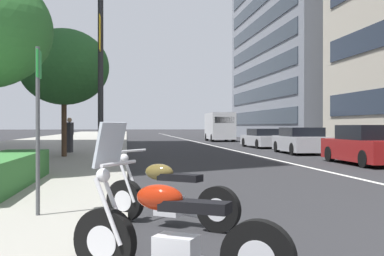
{
  "coord_description": "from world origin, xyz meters",
  "views": [
    {
      "loc": [
        -4.28,
        6.3,
        1.44
      ],
      "look_at": [
        12.34,
        4.0,
        1.38
      ],
      "focal_mm": 44.38,
      "sensor_mm": 36.0,
      "label": 1
    }
  ],
  "objects_px": {
    "parking_sign_by_curb": "(38,114)",
    "street_lamp_with_banners": "(113,19)",
    "motorcycle_second_in_row": "(168,197)",
    "car_approaching_light": "(301,141)",
    "pedestrian_on_plaza": "(70,135)",
    "car_following_behind": "(263,139)",
    "delivery_van_ahead": "(220,126)",
    "motorcycle_by_sign_pole": "(172,236)",
    "street_tree_far_plaza": "(64,67)",
    "car_far_down_avenue": "(367,146)"
  },
  "relations": [
    {
      "from": "street_tree_far_plaza",
      "to": "car_following_behind",
      "type": "bearing_deg",
      "value": -49.52
    },
    {
      "from": "car_approaching_light",
      "to": "delivery_van_ahead",
      "type": "distance_m",
      "value": 20.39
    },
    {
      "from": "car_far_down_avenue",
      "to": "delivery_van_ahead",
      "type": "relative_size",
      "value": 0.86
    },
    {
      "from": "car_approaching_light",
      "to": "parking_sign_by_curb",
      "type": "bearing_deg",
      "value": 150.58
    },
    {
      "from": "delivery_van_ahead",
      "to": "parking_sign_by_curb",
      "type": "relative_size",
      "value": 2.12
    },
    {
      "from": "car_far_down_avenue",
      "to": "motorcycle_second_in_row",
      "type": "bearing_deg",
      "value": 140.92
    },
    {
      "from": "car_far_down_avenue",
      "to": "parking_sign_by_curb",
      "type": "distance_m",
      "value": 14.09
    },
    {
      "from": "car_following_behind",
      "to": "car_approaching_light",
      "type": "bearing_deg",
      "value": 177.69
    },
    {
      "from": "motorcycle_by_sign_pole",
      "to": "street_tree_far_plaza",
      "type": "xyz_separation_m",
      "value": [
        16.44,
        3.05,
        3.52
      ]
    },
    {
      "from": "car_far_down_avenue",
      "to": "car_approaching_light",
      "type": "bearing_deg",
      "value": 0.61
    },
    {
      "from": "motorcycle_by_sign_pole",
      "to": "motorcycle_second_in_row",
      "type": "height_order",
      "value": "motorcycle_by_sign_pole"
    },
    {
      "from": "street_lamp_with_banners",
      "to": "car_following_behind",
      "type": "bearing_deg",
      "value": -32.2
    },
    {
      "from": "motorcycle_second_in_row",
      "to": "street_lamp_with_banners",
      "type": "xyz_separation_m",
      "value": [
        8.86,
        1.02,
        4.53
      ]
    },
    {
      "from": "street_lamp_with_banners",
      "to": "car_approaching_light",
      "type": "bearing_deg",
      "value": -49.45
    },
    {
      "from": "motorcycle_second_in_row",
      "to": "car_approaching_light",
      "type": "bearing_deg",
      "value": -79.53
    },
    {
      "from": "street_lamp_with_banners",
      "to": "pedestrian_on_plaza",
      "type": "relative_size",
      "value": 4.65
    },
    {
      "from": "parking_sign_by_curb",
      "to": "street_tree_far_plaza",
      "type": "xyz_separation_m",
      "value": [
        13.64,
        1.37,
        2.34
      ]
    },
    {
      "from": "car_far_down_avenue",
      "to": "street_tree_far_plaza",
      "type": "distance_m",
      "value": 12.7
    },
    {
      "from": "car_following_behind",
      "to": "delivery_van_ahead",
      "type": "bearing_deg",
      "value": -0.63
    },
    {
      "from": "car_following_behind",
      "to": "pedestrian_on_plaza",
      "type": "distance_m",
      "value": 13.69
    },
    {
      "from": "motorcycle_second_in_row",
      "to": "delivery_van_ahead",
      "type": "height_order",
      "value": "delivery_van_ahead"
    },
    {
      "from": "car_approaching_light",
      "to": "street_tree_far_plaza",
      "type": "height_order",
      "value": "street_tree_far_plaza"
    },
    {
      "from": "delivery_van_ahead",
      "to": "pedestrian_on_plaza",
      "type": "distance_m",
      "value": 23.31
    },
    {
      "from": "car_approaching_light",
      "to": "street_lamp_with_banners",
      "type": "distance_m",
      "value": 13.15
    },
    {
      "from": "car_approaching_light",
      "to": "car_following_behind",
      "type": "xyz_separation_m",
      "value": [
        6.98,
        -0.04,
        -0.06
      ]
    },
    {
      "from": "car_approaching_light",
      "to": "delivery_van_ahead",
      "type": "xyz_separation_m",
      "value": [
        20.37,
        0.27,
        0.77
      ]
    },
    {
      "from": "motorcycle_second_in_row",
      "to": "street_tree_far_plaza",
      "type": "bearing_deg",
      "value": -40.04
    },
    {
      "from": "street_lamp_with_banners",
      "to": "pedestrian_on_plaza",
      "type": "height_order",
      "value": "street_lamp_with_banners"
    },
    {
      "from": "motorcycle_by_sign_pole",
      "to": "motorcycle_second_in_row",
      "type": "relative_size",
      "value": 1.06
    },
    {
      "from": "car_following_behind",
      "to": "street_lamp_with_banners",
      "type": "distance_m",
      "value": 18.33
    },
    {
      "from": "motorcycle_by_sign_pole",
      "to": "street_tree_far_plaza",
      "type": "height_order",
      "value": "street_tree_far_plaza"
    },
    {
      "from": "car_approaching_light",
      "to": "street_lamp_with_banners",
      "type": "height_order",
      "value": "street_lamp_with_banners"
    },
    {
      "from": "motorcycle_second_in_row",
      "to": "car_following_behind",
      "type": "xyz_separation_m",
      "value": [
        23.93,
        -8.47,
        0.18
      ]
    },
    {
      "from": "motorcycle_by_sign_pole",
      "to": "delivery_van_ahead",
      "type": "relative_size",
      "value": 0.37
    },
    {
      "from": "motorcycle_second_in_row",
      "to": "pedestrian_on_plaza",
      "type": "bearing_deg",
      "value": -41.92
    },
    {
      "from": "delivery_van_ahead",
      "to": "street_tree_far_plaza",
      "type": "distance_m",
      "value": 26.12
    },
    {
      "from": "street_tree_far_plaza",
      "to": "motorcycle_by_sign_pole",
      "type": "bearing_deg",
      "value": -169.47
    },
    {
      "from": "motorcycle_by_sign_pole",
      "to": "pedestrian_on_plaza",
      "type": "relative_size",
      "value": 1.13
    },
    {
      "from": "motorcycle_by_sign_pole",
      "to": "parking_sign_by_curb",
      "type": "relative_size",
      "value": 0.79
    },
    {
      "from": "delivery_van_ahead",
      "to": "parking_sign_by_curb",
      "type": "xyz_separation_m",
      "value": [
        -37.01,
        10.02,
        0.19
      ]
    },
    {
      "from": "motorcycle_second_in_row",
      "to": "motorcycle_by_sign_pole",
      "type": "bearing_deg",
      "value": 122.91
    },
    {
      "from": "car_far_down_avenue",
      "to": "car_approaching_light",
      "type": "relative_size",
      "value": 1.01
    },
    {
      "from": "pedestrian_on_plaza",
      "to": "street_lamp_with_banners",
      "type": "bearing_deg",
      "value": 123.69
    },
    {
      "from": "pedestrian_on_plaza",
      "to": "motorcycle_second_in_row",
      "type": "bearing_deg",
      "value": 118.87
    },
    {
      "from": "car_far_down_avenue",
      "to": "delivery_van_ahead",
      "type": "height_order",
      "value": "delivery_van_ahead"
    },
    {
      "from": "car_far_down_avenue",
      "to": "pedestrian_on_plaza",
      "type": "distance_m",
      "value": 13.73
    },
    {
      "from": "motorcycle_by_sign_pole",
      "to": "delivery_van_ahead",
      "type": "height_order",
      "value": "delivery_van_ahead"
    },
    {
      "from": "parking_sign_by_curb",
      "to": "street_lamp_with_banners",
      "type": "bearing_deg",
      "value": -5.63
    },
    {
      "from": "motorcycle_by_sign_pole",
      "to": "car_approaching_light",
      "type": "xyz_separation_m",
      "value": [
        19.44,
        -8.6,
        0.22
      ]
    },
    {
      "from": "car_far_down_avenue",
      "to": "street_lamp_with_banners",
      "type": "relative_size",
      "value": 0.56
    }
  ]
}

